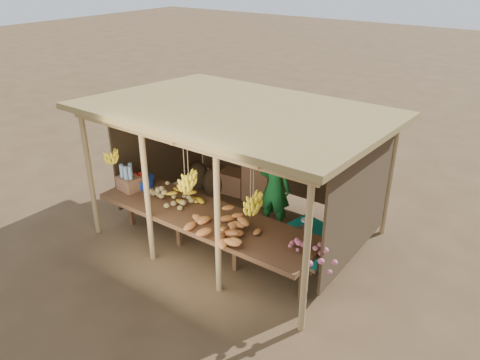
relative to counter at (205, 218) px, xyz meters
The scene contains 13 objects.
ground 1.20m from the counter, 90.00° to the left, with size 60.00×60.00×0.00m, color brown.
stall_structure 1.47m from the counter, 91.16° to the left, with size 4.70×3.50×2.43m.
counter is the anchor object (origin of this frame).
potato_heap 0.85m from the counter, behind, with size 0.86×0.51×0.36m, color tan, non-canonical shape.
sweet_potato_heap 0.68m from the counter, 23.41° to the right, with size 1.11×0.67×0.36m, color #C17031, non-canonical shape.
onion_heap 1.92m from the counter, ahead, with size 0.82×0.49×0.36m, color #C66072, non-canonical shape.
banana_pile 0.70m from the counter, 166.52° to the left, with size 0.63×0.38×0.35m, color yellow, non-canonical shape.
tomato_basin 1.62m from the counter, behind, with size 0.45×0.45×0.24m.
bottle_box 1.68m from the counter, behind, with size 0.41×0.34×0.48m.
vendor 1.50m from the counter, 74.57° to the left, with size 0.60×0.39×1.63m, color #19742E.
tarp_crate 1.72m from the counter, 31.49° to the left, with size 0.81×0.74×0.83m.
carton_stack 2.26m from the counter, 105.54° to the left, with size 1.26×0.53×0.92m.
burlap_sacks 2.56m from the counter, 129.74° to the left, with size 0.92×0.48×0.65m.
Camera 1 is at (4.25, -5.88, 4.54)m, focal length 35.00 mm.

